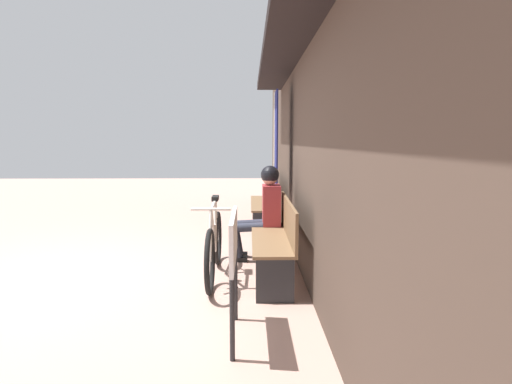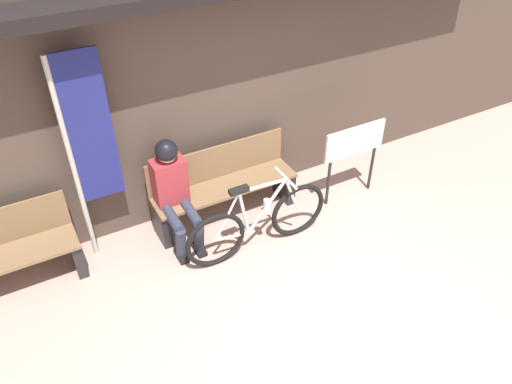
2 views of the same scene
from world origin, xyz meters
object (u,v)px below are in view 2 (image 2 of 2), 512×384
(park_bench_near, at_px, (223,187))
(banner_pole, at_px, (85,142))
(bicycle, at_px, (258,222))
(person_seated, at_px, (173,187))
(signboard, at_px, (354,146))

(park_bench_near, xyz_separation_m, banner_pole, (-1.32, 0.08, 0.93))
(park_bench_near, distance_m, banner_pole, 1.62)
(bicycle, bearing_deg, person_seated, 140.35)
(bicycle, height_order, signboard, signboard)
(park_bench_near, bearing_deg, signboard, -15.62)
(park_bench_near, height_order, person_seated, person_seated)
(person_seated, relative_size, signboard, 1.24)
(park_bench_near, distance_m, signboard, 1.55)
(park_bench_near, relative_size, person_seated, 1.37)
(bicycle, distance_m, signboard, 1.46)
(banner_pole, bearing_deg, person_seated, -15.80)
(banner_pole, height_order, signboard, banner_pole)
(bicycle, bearing_deg, banner_pole, 151.20)
(signboard, bearing_deg, park_bench_near, 164.38)
(person_seated, height_order, signboard, person_seated)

